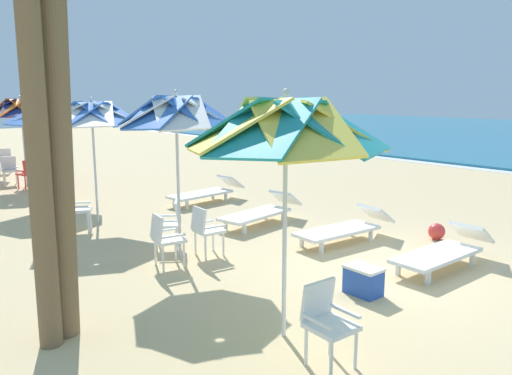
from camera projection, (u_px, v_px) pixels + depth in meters
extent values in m
plane|color=#D3B784|center=(381.00, 273.00, 7.79)|extent=(80.00, 80.00, 0.00)
cylinder|color=silver|center=(285.00, 243.00, 5.56)|extent=(0.05, 0.05, 2.22)
cube|color=teal|center=(334.00, 126.00, 5.08)|extent=(1.19, 1.16, 0.58)
cube|color=#EFDB4C|center=(332.00, 124.00, 5.48)|extent=(1.15, 1.22, 0.58)
cube|color=teal|center=(305.00, 122.00, 5.79)|extent=(1.16, 1.19, 0.58)
cube|color=#EFDB4C|center=(270.00, 122.00, 5.83)|extent=(1.22, 1.15, 0.58)
cube|color=teal|center=(242.00, 123.00, 5.57)|extent=(1.19, 1.16, 0.58)
cube|color=#EFDB4C|center=(237.00, 125.00, 5.17)|extent=(1.15, 1.22, 0.58)
cube|color=teal|center=(263.00, 127.00, 4.86)|extent=(1.16, 1.19, 0.58)
cube|color=#EFDB4C|center=(305.00, 128.00, 4.82)|extent=(1.22, 1.15, 0.58)
sphere|color=silver|center=(286.00, 92.00, 5.26)|extent=(0.08, 0.08, 0.08)
cube|color=white|center=(331.00, 326.00, 5.03)|extent=(0.45, 0.45, 0.05)
cube|color=white|center=(318.00, 299.00, 5.14)|extent=(0.11, 0.42, 0.40)
cube|color=white|center=(345.00, 311.00, 5.13)|extent=(0.40, 0.05, 0.03)
cube|color=white|center=(317.00, 322.00, 4.89)|extent=(0.40, 0.05, 0.03)
cylinder|color=white|center=(356.00, 349.00, 5.04)|extent=(0.04, 0.04, 0.41)
cylinder|color=white|center=(331.00, 360.00, 4.83)|extent=(0.04, 0.04, 0.41)
cylinder|color=white|center=(330.00, 336.00, 5.31)|extent=(0.04, 0.04, 0.41)
cylinder|color=white|center=(306.00, 346.00, 5.10)|extent=(0.04, 0.04, 0.41)
cylinder|color=silver|center=(178.00, 191.00, 8.35)|extent=(0.05, 0.05, 2.29)
cube|color=blue|center=(201.00, 112.00, 7.88)|extent=(1.07, 1.05, 0.53)
cube|color=white|center=(205.00, 111.00, 8.25)|extent=(1.03, 1.10, 0.53)
cube|color=blue|center=(193.00, 111.00, 8.52)|extent=(1.05, 1.07, 0.53)
cube|color=white|center=(172.00, 111.00, 8.56)|extent=(1.10, 1.03, 0.53)
cube|color=blue|center=(153.00, 111.00, 8.33)|extent=(1.07, 1.05, 0.53)
cube|color=white|center=(146.00, 112.00, 7.97)|extent=(1.03, 1.10, 0.53)
cube|color=blue|center=(157.00, 113.00, 7.69)|extent=(1.05, 1.07, 0.53)
cube|color=white|center=(181.00, 113.00, 7.65)|extent=(1.10, 1.03, 0.53)
sphere|color=silver|center=(176.00, 92.00, 8.05)|extent=(0.08, 0.08, 0.08)
cube|color=white|center=(169.00, 240.00, 8.02)|extent=(0.50, 0.50, 0.05)
cube|color=white|center=(157.00, 228.00, 7.88)|extent=(0.43, 0.15, 0.40)
cube|color=white|center=(164.00, 230.00, 8.17)|extent=(0.10, 0.40, 0.03)
cube|color=white|center=(174.00, 236.00, 7.84)|extent=(0.10, 0.40, 0.03)
cylinder|color=white|center=(176.00, 249.00, 8.30)|extent=(0.04, 0.04, 0.41)
cylinder|color=white|center=(184.00, 255.00, 8.01)|extent=(0.04, 0.04, 0.41)
cylinder|color=white|center=(155.00, 252.00, 8.13)|extent=(0.04, 0.04, 0.41)
cylinder|color=white|center=(163.00, 258.00, 7.83)|extent=(0.04, 0.04, 0.41)
cube|color=white|center=(209.00, 231.00, 8.57)|extent=(0.47, 0.47, 0.05)
cube|color=white|center=(199.00, 219.00, 8.41)|extent=(0.42, 0.13, 0.40)
cube|color=white|center=(203.00, 222.00, 8.71)|extent=(0.07, 0.40, 0.03)
cube|color=white|center=(215.00, 227.00, 8.38)|extent=(0.07, 0.40, 0.03)
cylinder|color=white|center=(213.00, 240.00, 8.85)|extent=(0.04, 0.04, 0.41)
cylinder|color=white|center=(223.00, 244.00, 8.56)|extent=(0.04, 0.04, 0.41)
cylinder|color=white|center=(195.00, 243.00, 8.65)|extent=(0.04, 0.04, 0.41)
cylinder|color=white|center=(205.00, 248.00, 8.37)|extent=(0.04, 0.04, 0.41)
cube|color=white|center=(167.00, 224.00, 8.98)|extent=(0.61, 0.61, 0.05)
cube|color=white|center=(178.00, 212.00, 8.95)|extent=(0.40, 0.31, 0.40)
cube|color=white|center=(166.00, 221.00, 8.76)|extent=(0.26, 0.35, 0.03)
cube|color=white|center=(168.00, 216.00, 9.15)|extent=(0.26, 0.35, 0.03)
cylinder|color=white|center=(157.00, 240.00, 8.83)|extent=(0.04, 0.04, 0.41)
cylinder|color=white|center=(159.00, 234.00, 9.18)|extent=(0.04, 0.04, 0.41)
cylinder|color=white|center=(177.00, 239.00, 8.86)|extent=(0.04, 0.04, 0.41)
cylinder|color=white|center=(178.00, 234.00, 9.21)|extent=(0.04, 0.04, 0.41)
cylinder|color=silver|center=(95.00, 172.00, 10.74)|extent=(0.05, 0.05, 2.19)
cube|color=blue|center=(111.00, 114.00, 10.26)|extent=(1.21, 1.16, 0.50)
cube|color=white|center=(118.00, 113.00, 10.66)|extent=(1.15, 1.23, 0.50)
cube|color=blue|center=(110.00, 112.00, 10.97)|extent=(1.16, 1.21, 0.50)
cube|color=white|center=(92.00, 112.00, 11.00)|extent=(1.23, 1.15, 0.50)
cube|color=blue|center=(74.00, 113.00, 10.75)|extent=(1.21, 1.16, 0.50)
cube|color=white|center=(65.00, 113.00, 10.36)|extent=(1.15, 1.23, 0.50)
cube|color=blue|center=(72.00, 114.00, 10.05)|extent=(1.16, 1.21, 0.50)
cube|color=white|center=(91.00, 114.00, 10.01)|extent=(1.23, 1.15, 0.50)
sphere|color=silver|center=(91.00, 99.00, 10.45)|extent=(0.08, 0.08, 0.08)
cube|color=white|center=(80.00, 210.00, 10.08)|extent=(0.60, 0.60, 0.05)
cube|color=white|center=(68.00, 200.00, 10.00)|extent=(0.41, 0.28, 0.40)
cube|color=white|center=(81.00, 203.00, 10.26)|extent=(0.22, 0.37, 0.03)
cube|color=white|center=(78.00, 207.00, 9.87)|extent=(0.22, 0.37, 0.03)
cylinder|color=white|center=(91.00, 219.00, 10.33)|extent=(0.04, 0.04, 0.41)
cylinder|color=white|center=(88.00, 223.00, 9.99)|extent=(0.04, 0.04, 0.41)
cylinder|color=white|center=(73.00, 220.00, 10.26)|extent=(0.04, 0.04, 0.41)
cylinder|color=white|center=(70.00, 224.00, 9.92)|extent=(0.04, 0.04, 0.41)
cylinder|color=silver|center=(56.00, 161.00, 12.74)|extent=(0.05, 0.05, 2.10)
cube|color=blue|center=(68.00, 115.00, 12.27)|extent=(1.30, 1.22, 0.49)
cube|color=white|center=(76.00, 114.00, 12.68)|extent=(1.22, 1.29, 0.49)
cube|color=blue|center=(70.00, 113.00, 13.01)|extent=(1.22, 1.30, 0.49)
cube|color=white|center=(55.00, 113.00, 13.05)|extent=(1.29, 1.22, 0.49)
cube|color=blue|center=(38.00, 114.00, 12.78)|extent=(1.30, 1.22, 0.49)
cube|color=white|center=(29.00, 114.00, 12.36)|extent=(1.22, 1.29, 0.49)
cube|color=blue|center=(34.00, 115.00, 12.04)|extent=(1.22, 1.30, 0.49)
cube|color=white|center=(51.00, 115.00, 12.00)|extent=(1.29, 1.22, 0.49)
sphere|color=silver|center=(52.00, 103.00, 12.47)|extent=(0.08, 0.08, 0.08)
cube|color=white|center=(52.00, 188.00, 12.41)|extent=(0.46, 0.46, 0.05)
cube|color=white|center=(43.00, 180.00, 12.25)|extent=(0.42, 0.11, 0.40)
cube|color=white|center=(50.00, 183.00, 12.55)|extent=(0.06, 0.40, 0.03)
cube|color=white|center=(54.00, 185.00, 12.23)|extent=(0.06, 0.40, 0.03)
cylinder|color=white|center=(58.00, 196.00, 12.69)|extent=(0.04, 0.04, 0.41)
cylinder|color=white|center=(62.00, 198.00, 12.42)|extent=(0.04, 0.04, 0.41)
cylinder|color=white|center=(44.00, 197.00, 12.49)|extent=(0.04, 0.04, 0.41)
cylinder|color=white|center=(48.00, 200.00, 12.21)|extent=(0.04, 0.04, 0.41)
cube|color=white|center=(54.00, 183.00, 13.23)|extent=(0.58, 0.58, 0.05)
cube|color=white|center=(48.00, 175.00, 13.01)|extent=(0.42, 0.26, 0.40)
cube|color=white|center=(49.00, 178.00, 13.30)|extent=(0.20, 0.38, 0.03)
cube|color=white|center=(60.00, 179.00, 13.12)|extent=(0.20, 0.38, 0.03)
cylinder|color=white|center=(55.00, 189.00, 13.50)|extent=(0.04, 0.04, 0.41)
cylinder|color=white|center=(65.00, 191.00, 13.35)|extent=(0.04, 0.04, 0.41)
cylinder|color=white|center=(45.00, 192.00, 13.19)|extent=(0.04, 0.04, 0.41)
cylinder|color=white|center=(55.00, 193.00, 13.04)|extent=(0.04, 0.04, 0.41)
cylinder|color=silver|center=(24.00, 149.00, 15.14)|extent=(0.05, 0.05, 2.19)
cube|color=orange|center=(33.00, 107.00, 14.67)|extent=(1.17, 1.13, 0.52)
cube|color=navy|center=(40.00, 107.00, 15.05)|extent=(1.12, 1.19, 0.52)
cube|color=orange|center=(36.00, 107.00, 15.36)|extent=(1.13, 1.17, 0.52)
cube|color=navy|center=(23.00, 107.00, 15.39)|extent=(1.19, 1.12, 0.52)
cube|color=orange|center=(9.00, 107.00, 15.15)|extent=(1.17, 1.13, 0.52)
cube|color=navy|center=(2.00, 107.00, 14.76)|extent=(1.12, 1.19, 0.52)
cube|color=orange|center=(5.00, 108.00, 14.46)|extent=(1.13, 1.17, 0.52)
cube|color=navy|center=(18.00, 108.00, 14.42)|extent=(1.19, 1.12, 0.52)
sphere|color=silver|center=(20.00, 97.00, 14.85)|extent=(0.08, 0.08, 0.08)
cube|color=white|center=(10.00, 171.00, 15.25)|extent=(0.49, 0.49, 0.05)
cube|color=white|center=(9.00, 163.00, 15.38)|extent=(0.15, 0.43, 0.40)
cube|color=white|center=(17.00, 167.00, 15.34)|extent=(0.40, 0.09, 0.03)
cube|color=white|center=(2.00, 168.00, 15.13)|extent=(0.40, 0.09, 0.03)
cylinder|color=white|center=(18.00, 179.00, 15.24)|extent=(0.04, 0.04, 0.41)
cylinder|color=white|center=(5.00, 180.00, 15.06)|extent=(0.04, 0.04, 0.41)
cylinder|color=white|center=(16.00, 177.00, 15.54)|extent=(0.04, 0.04, 0.41)
cylinder|color=white|center=(4.00, 178.00, 15.35)|extent=(0.04, 0.04, 0.41)
cube|color=red|center=(27.00, 174.00, 14.69)|extent=(0.55, 0.55, 0.05)
cube|color=red|center=(30.00, 167.00, 14.54)|extent=(0.22, 0.43, 0.40)
cube|color=red|center=(20.00, 171.00, 14.50)|extent=(0.39, 0.16, 0.03)
cube|color=red|center=(33.00, 169.00, 14.83)|extent=(0.39, 0.16, 0.03)
cylinder|color=red|center=(18.00, 182.00, 14.68)|extent=(0.04, 0.04, 0.41)
cylinder|color=red|center=(29.00, 180.00, 14.97)|extent=(0.04, 0.04, 0.41)
cylinder|color=red|center=(25.00, 183.00, 14.49)|extent=(0.04, 0.04, 0.41)
cylinder|color=red|center=(36.00, 181.00, 14.78)|extent=(0.04, 0.04, 0.41)
cube|color=white|center=(4.00, 161.00, 17.52)|extent=(0.57, 0.57, 0.05)
cube|color=white|center=(4.00, 154.00, 17.67)|extent=(0.25, 0.42, 0.40)
cube|color=white|center=(10.00, 158.00, 17.56)|extent=(0.38, 0.19, 0.03)
cylinder|color=white|center=(9.00, 168.00, 17.45)|extent=(0.04, 0.04, 0.41)
cylinder|color=white|center=(11.00, 167.00, 17.78)|extent=(0.04, 0.04, 0.41)
cylinder|color=white|center=(0.00, 167.00, 17.68)|extent=(0.04, 0.04, 0.41)
cube|color=white|center=(437.00, 255.00, 7.85)|extent=(0.64, 1.70, 0.06)
cube|color=white|center=(471.00, 232.00, 8.48)|extent=(0.61, 0.48, 0.36)
cube|color=white|center=(428.00, 277.00, 7.29)|extent=(0.06, 0.06, 0.22)
cube|color=white|center=(398.00, 268.00, 7.68)|extent=(0.06, 0.06, 0.22)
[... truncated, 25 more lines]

